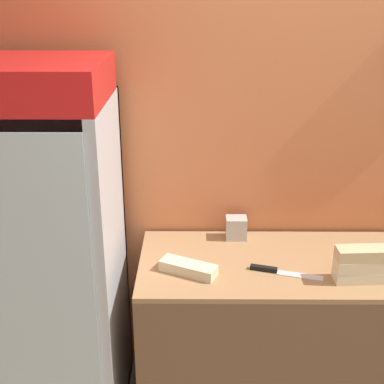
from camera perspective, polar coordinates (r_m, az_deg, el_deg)
The scene contains 9 objects.
wall_back at distance 2.90m, azimuth 12.22°, elevation 4.35°, with size 5.20×0.10×2.70m.
prep_counter at distance 2.98m, azimuth 12.07°, elevation -14.85°, with size 1.73×0.67×0.90m.
beverage_cooler at distance 2.75m, azimuth -15.70°, elevation -4.35°, with size 0.75×0.68×1.89m.
sandwich_stack_bottom at distance 2.62m, azimuth 17.70°, elevation -8.44°, with size 0.27×0.11×0.06m.
sandwich_stack_middle at distance 2.59m, azimuth 17.84°, elevation -7.36°, with size 0.27×0.11×0.06m.
sandwich_stack_top at distance 2.57m, azimuth 17.99°, elevation -6.26°, with size 0.27×0.11×0.06m.
sandwich_flat_left at distance 2.56m, azimuth -0.39°, elevation -8.11°, with size 0.29×0.20×0.05m.
chefs_knife at distance 2.60m, azimuth 8.94°, elevation -8.31°, with size 0.34×0.13×0.02m.
napkin_dispenser at distance 2.87m, azimuth 4.73°, elevation -3.83°, with size 0.11×0.09×0.12m.
Camera 1 is at (-0.59, -1.44, 2.22)m, focal length 50.00 mm.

